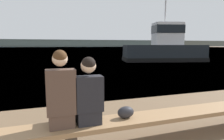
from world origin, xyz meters
The scene contains 7 objects.
water_surface centered at (0.00, 125.64, 0.00)m, with size 240.00×240.00×0.00m, color #5684A3.
far_shoreline centered at (0.00, 177.95, 2.95)m, with size 600.00×12.00×5.90m, color #4C4C42.
bench_main centered at (-0.08, 3.26, 0.35)m, with size 7.18×0.48×0.42m.
person_left centered at (-0.19, 3.26, 0.87)m, with size 0.38×0.40×1.05m.
person_right centered at (0.18, 3.26, 0.84)m, with size 0.38×0.40×0.95m.
shopping_bag centered at (0.76, 3.28, 0.51)m, with size 0.26×0.16×0.18m.
tugboat_red centered at (10.53, 17.03, 1.13)m, with size 8.06×5.03×7.08m.
Camera 1 is at (-0.39, 0.58, 1.53)m, focal length 32.00 mm.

